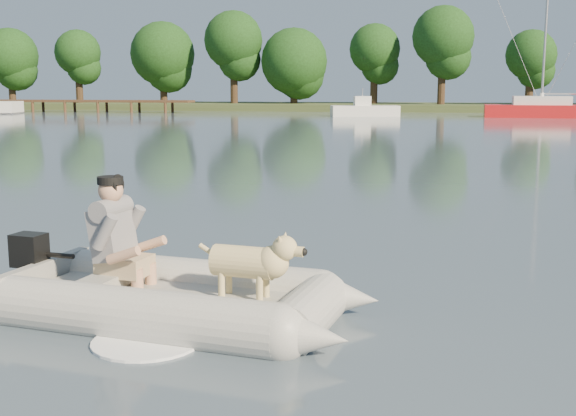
% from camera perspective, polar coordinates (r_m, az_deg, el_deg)
% --- Properties ---
extents(water, '(160.00, 160.00, 0.00)m').
position_cam_1_polar(water, '(7.24, -5.78, -8.37)').
color(water, slate).
rests_on(water, ground).
extents(shore_bank, '(160.00, 12.00, 0.70)m').
position_cam_1_polar(shore_bank, '(68.66, 8.81, 7.86)').
color(shore_bank, '#47512D').
rests_on(shore_bank, water).
extents(dock, '(18.00, 2.00, 1.04)m').
position_cam_1_polar(dock, '(64.95, -15.27, 7.78)').
color(dock, '#4C331E').
rests_on(dock, water).
extents(treeline, '(84.66, 7.35, 9.27)m').
position_cam_1_polar(treeline, '(67.85, 13.86, 11.94)').
color(treeline, '#332316').
rests_on(treeline, shore_bank).
extents(dinghy, '(5.25, 3.99, 1.44)m').
position_cam_1_polar(dinghy, '(7.06, -8.76, -3.70)').
color(dinghy, '#A2A29D').
rests_on(dinghy, water).
extents(man, '(0.84, 0.75, 1.12)m').
position_cam_1_polar(man, '(7.43, -13.57, -1.70)').
color(man, slate).
rests_on(man, dinghy).
extents(dog, '(1.01, 0.49, 0.65)m').
position_cam_1_polar(dog, '(6.85, -3.52, -4.71)').
color(dog, tan).
rests_on(dog, dinghy).
extents(outboard_motor, '(0.47, 0.36, 0.82)m').
position_cam_1_polar(outboard_motor, '(8.06, -19.68, -4.63)').
color(outboard_motor, black).
rests_on(outboard_motor, dinghy).
extents(motorboat, '(5.48, 3.15, 2.18)m').
position_cam_1_polar(motorboat, '(54.26, 6.09, 8.26)').
color(motorboat, white).
rests_on(motorboat, water).
extents(sailboat, '(9.11, 3.16, 12.35)m').
position_cam_1_polar(sailboat, '(55.20, 19.84, 7.30)').
color(sailboat, red).
rests_on(sailboat, water).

